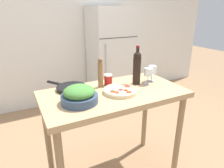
{
  "coord_description": "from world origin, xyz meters",
  "views": [
    {
      "loc": [
        -0.75,
        -1.43,
        1.62
      ],
      "look_at": [
        0.0,
        0.03,
        1.0
      ],
      "focal_mm": 32.0,
      "sensor_mm": 36.0,
      "label": 1
    }
  ],
  "objects_px": {
    "refrigerator": "(110,57)",
    "salt_canister": "(108,80)",
    "wine_glass_near": "(148,73)",
    "salad_bowl": "(79,95)",
    "pepper_mill": "(100,73)",
    "wine_glass_far": "(152,70)",
    "homemade_pizza": "(120,91)",
    "cast_iron_skillet": "(71,88)",
    "wine_bottle": "(137,67)"
  },
  "relations": [
    {
      "from": "wine_glass_far",
      "to": "refrigerator",
      "type": "bearing_deg",
      "value": 78.17
    },
    {
      "from": "refrigerator",
      "to": "cast_iron_skillet",
      "type": "xyz_separation_m",
      "value": [
        -1.12,
        -1.44,
        0.13
      ]
    },
    {
      "from": "wine_glass_near",
      "to": "refrigerator",
      "type": "bearing_deg",
      "value": 75.71
    },
    {
      "from": "wine_glass_far",
      "to": "cast_iron_skillet",
      "type": "xyz_separation_m",
      "value": [
        -0.79,
        0.14,
        -0.09
      ]
    },
    {
      "from": "wine_glass_far",
      "to": "homemade_pizza",
      "type": "relative_size",
      "value": 0.52
    },
    {
      "from": "refrigerator",
      "to": "wine_glass_far",
      "type": "relative_size",
      "value": 10.8
    },
    {
      "from": "salad_bowl",
      "to": "cast_iron_skillet",
      "type": "bearing_deg",
      "value": 86.44
    },
    {
      "from": "wine_bottle",
      "to": "homemade_pizza",
      "type": "distance_m",
      "value": 0.31
    },
    {
      "from": "wine_glass_near",
      "to": "salad_bowl",
      "type": "relative_size",
      "value": 0.54
    },
    {
      "from": "salt_canister",
      "to": "homemade_pizza",
      "type": "bearing_deg",
      "value": -86.75
    },
    {
      "from": "cast_iron_skillet",
      "to": "refrigerator",
      "type": "bearing_deg",
      "value": 52.16
    },
    {
      "from": "wine_glass_far",
      "to": "homemade_pizza",
      "type": "xyz_separation_m",
      "value": [
        -0.43,
        -0.12,
        -0.09
      ]
    },
    {
      "from": "pepper_mill",
      "to": "wine_glass_far",
      "type": "bearing_deg",
      "value": -8.79
    },
    {
      "from": "refrigerator",
      "to": "homemade_pizza",
      "type": "distance_m",
      "value": 1.87
    },
    {
      "from": "pepper_mill",
      "to": "refrigerator",
      "type": "bearing_deg",
      "value": 60.28
    },
    {
      "from": "wine_bottle",
      "to": "salad_bowl",
      "type": "relative_size",
      "value": 1.29
    },
    {
      "from": "salt_canister",
      "to": "refrigerator",
      "type": "bearing_deg",
      "value": 62.6
    },
    {
      "from": "refrigerator",
      "to": "salad_bowl",
      "type": "relative_size",
      "value": 5.84
    },
    {
      "from": "homemade_pizza",
      "to": "salad_bowl",
      "type": "bearing_deg",
      "value": -175.24
    },
    {
      "from": "wine_glass_far",
      "to": "wine_glass_near",
      "type": "bearing_deg",
      "value": -149.93
    },
    {
      "from": "wine_glass_far",
      "to": "salad_bowl",
      "type": "bearing_deg",
      "value": -169.33
    },
    {
      "from": "wine_bottle",
      "to": "wine_glass_far",
      "type": "distance_m",
      "value": 0.19
    },
    {
      "from": "wine_glass_near",
      "to": "wine_glass_far",
      "type": "height_order",
      "value": "same"
    },
    {
      "from": "pepper_mill",
      "to": "homemade_pizza",
      "type": "distance_m",
      "value": 0.25
    },
    {
      "from": "pepper_mill",
      "to": "salt_canister",
      "type": "relative_size",
      "value": 2.59
    },
    {
      "from": "refrigerator",
      "to": "salt_canister",
      "type": "xyz_separation_m",
      "value": [
        -0.77,
        -1.49,
        0.16
      ]
    },
    {
      "from": "pepper_mill",
      "to": "wine_bottle",
      "type": "bearing_deg",
      "value": -13.6
    },
    {
      "from": "salt_canister",
      "to": "cast_iron_skillet",
      "type": "distance_m",
      "value": 0.35
    },
    {
      "from": "homemade_pizza",
      "to": "wine_glass_near",
      "type": "bearing_deg",
      "value": 11.77
    },
    {
      "from": "salt_canister",
      "to": "cast_iron_skillet",
      "type": "bearing_deg",
      "value": 171.53
    },
    {
      "from": "homemade_pizza",
      "to": "cast_iron_skillet",
      "type": "bearing_deg",
      "value": 143.84
    },
    {
      "from": "salad_bowl",
      "to": "salt_canister",
      "type": "xyz_separation_m",
      "value": [
        0.36,
        0.24,
        -0.01
      ]
    },
    {
      "from": "wine_glass_near",
      "to": "homemade_pizza",
      "type": "height_order",
      "value": "wine_glass_near"
    },
    {
      "from": "salad_bowl",
      "to": "wine_glass_near",
      "type": "bearing_deg",
      "value": 8.15
    },
    {
      "from": "refrigerator",
      "to": "wine_glass_near",
      "type": "xyz_separation_m",
      "value": [
        -0.41,
        -1.63,
        0.22
      ]
    },
    {
      "from": "wine_glass_far",
      "to": "salt_canister",
      "type": "height_order",
      "value": "wine_glass_far"
    },
    {
      "from": "refrigerator",
      "to": "salt_canister",
      "type": "bearing_deg",
      "value": -117.4
    },
    {
      "from": "pepper_mill",
      "to": "salad_bowl",
      "type": "height_order",
      "value": "pepper_mill"
    },
    {
      "from": "wine_glass_far",
      "to": "salt_canister",
      "type": "xyz_separation_m",
      "value": [
        -0.44,
        0.09,
        -0.06
      ]
    },
    {
      "from": "wine_bottle",
      "to": "wine_glass_far",
      "type": "bearing_deg",
      "value": 0.33
    },
    {
      "from": "wine_bottle",
      "to": "pepper_mill",
      "type": "xyz_separation_m",
      "value": [
        -0.34,
        0.08,
        -0.03
      ]
    },
    {
      "from": "wine_glass_near",
      "to": "pepper_mill",
      "type": "relative_size",
      "value": 0.57
    },
    {
      "from": "refrigerator",
      "to": "cast_iron_skillet",
      "type": "height_order",
      "value": "refrigerator"
    },
    {
      "from": "refrigerator",
      "to": "homemade_pizza",
      "type": "height_order",
      "value": "refrigerator"
    },
    {
      "from": "refrigerator",
      "to": "pepper_mill",
      "type": "bearing_deg",
      "value": -119.72
    },
    {
      "from": "wine_glass_far",
      "to": "pepper_mill",
      "type": "height_order",
      "value": "pepper_mill"
    },
    {
      "from": "refrigerator",
      "to": "salt_canister",
      "type": "height_order",
      "value": "refrigerator"
    },
    {
      "from": "pepper_mill",
      "to": "salt_canister",
      "type": "distance_m",
      "value": 0.11
    },
    {
      "from": "salad_bowl",
      "to": "homemade_pizza",
      "type": "bearing_deg",
      "value": 4.76
    },
    {
      "from": "wine_glass_near",
      "to": "salad_bowl",
      "type": "xyz_separation_m",
      "value": [
        -0.72,
        -0.1,
        -0.05
      ]
    }
  ]
}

